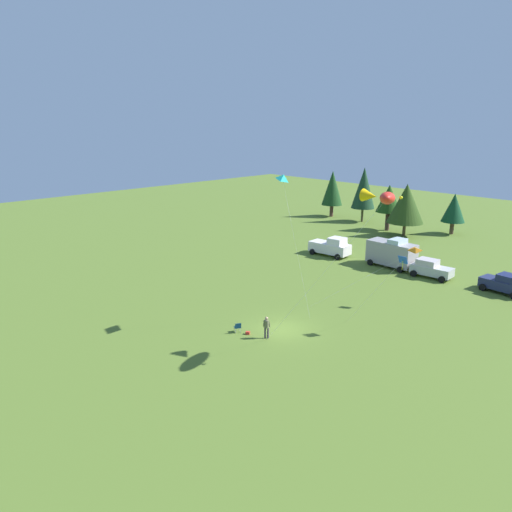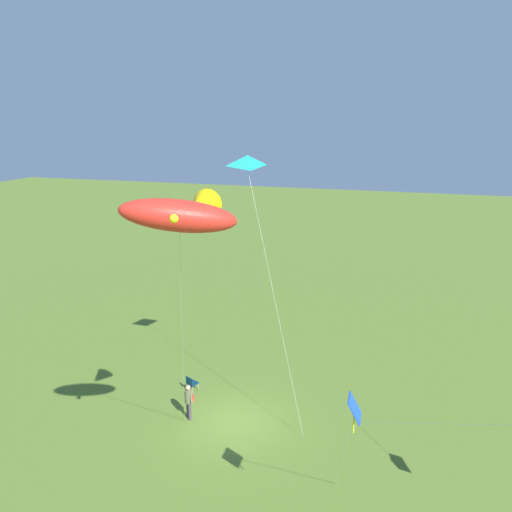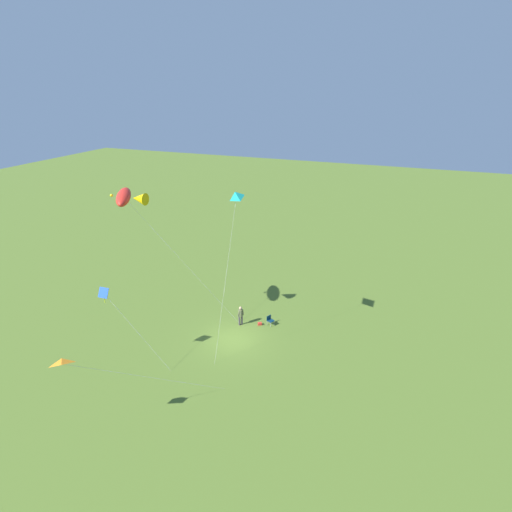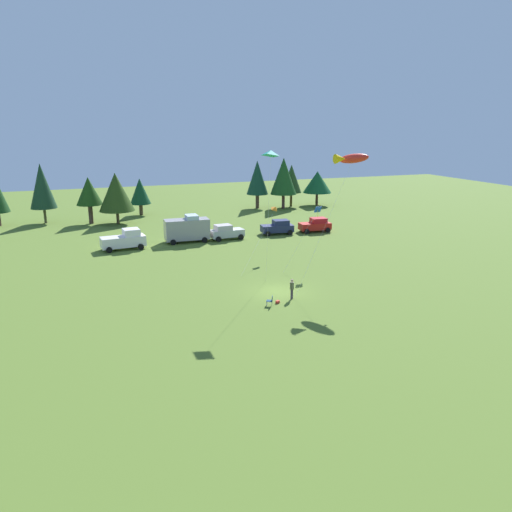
{
  "view_description": "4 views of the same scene",
  "coord_description": "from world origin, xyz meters",
  "px_view_note": "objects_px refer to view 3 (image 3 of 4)",
  "views": [
    {
      "loc": [
        24.99,
        -26.89,
        16.22
      ],
      "look_at": [
        -2.92,
        -0.11,
        5.47
      ],
      "focal_mm": 35.0,
      "sensor_mm": 36.0,
      "label": 1
    },
    {
      "loc": [
        18.97,
        6.9,
        13.56
      ],
      "look_at": [
        -3.6,
        -0.05,
        7.04
      ],
      "focal_mm": 35.0,
      "sensor_mm": 36.0,
      "label": 2
    },
    {
      "loc": [
        -11.1,
        24.05,
        18.65
      ],
      "look_at": [
        -0.8,
        -2.77,
        6.22
      ],
      "focal_mm": 28.0,
      "sensor_mm": 36.0,
      "label": 3
    },
    {
      "loc": [
        -16.14,
        -38.14,
        14.34
      ],
      "look_at": [
        -3.29,
        -3.25,
        4.35
      ],
      "focal_mm": 35.0,
      "sensor_mm": 36.0,
      "label": 4
    }
  ],
  "objects_px": {
    "backpack_on_grass": "(260,324)",
    "kite_delta_teal": "(235,195)",
    "folding_chair": "(270,320)",
    "kite_large_fish": "(127,197)",
    "person_kite_flyer": "(241,314)",
    "kite_delta_orange": "(63,361)",
    "kite_diamond_blue": "(106,296)"
  },
  "relations": [
    {
      "from": "backpack_on_grass",
      "to": "kite_delta_orange",
      "type": "bearing_deg",
      "value": 68.38
    },
    {
      "from": "kite_diamond_blue",
      "to": "kite_delta_teal",
      "type": "xyz_separation_m",
      "value": [
        -7.15,
        -5.39,
        6.17
      ]
    },
    {
      "from": "kite_delta_teal",
      "to": "kite_delta_orange",
      "type": "distance_m",
      "value": 14.01
    },
    {
      "from": "kite_large_fish",
      "to": "backpack_on_grass",
      "type": "bearing_deg",
      "value": -154.56
    },
    {
      "from": "person_kite_flyer",
      "to": "kite_delta_teal",
      "type": "relative_size",
      "value": 0.14
    },
    {
      "from": "backpack_on_grass",
      "to": "kite_delta_teal",
      "type": "relative_size",
      "value": 0.03
    },
    {
      "from": "kite_diamond_blue",
      "to": "kite_delta_teal",
      "type": "height_order",
      "value": "kite_delta_teal"
    },
    {
      "from": "folding_chair",
      "to": "kite_delta_teal",
      "type": "distance_m",
      "value": 12.01
    },
    {
      "from": "backpack_on_grass",
      "to": "kite_diamond_blue",
      "type": "xyz_separation_m",
      "value": [
        7.75,
        8.59,
        5.6
      ]
    },
    {
      "from": "kite_diamond_blue",
      "to": "kite_large_fish",
      "type": "bearing_deg",
      "value": -79.22
    },
    {
      "from": "backpack_on_grass",
      "to": "kite_diamond_blue",
      "type": "distance_m",
      "value": 12.86
    },
    {
      "from": "backpack_on_grass",
      "to": "kite_delta_teal",
      "type": "bearing_deg",
      "value": 79.27
    },
    {
      "from": "folding_chair",
      "to": "kite_large_fish",
      "type": "bearing_deg",
      "value": -128.47
    },
    {
      "from": "kite_large_fish",
      "to": "kite_delta_orange",
      "type": "distance_m",
      "value": 12.28
    },
    {
      "from": "person_kite_flyer",
      "to": "folding_chair",
      "type": "xyz_separation_m",
      "value": [
        -2.27,
        -0.91,
        -0.53
      ]
    },
    {
      "from": "folding_chair",
      "to": "kite_diamond_blue",
      "type": "bearing_deg",
      "value": -107.47
    },
    {
      "from": "folding_chair",
      "to": "kite_delta_orange",
      "type": "distance_m",
      "value": 16.81
    },
    {
      "from": "person_kite_flyer",
      "to": "kite_large_fish",
      "type": "bearing_deg",
      "value": -109.4
    },
    {
      "from": "kite_diamond_blue",
      "to": "person_kite_flyer",
      "type": "bearing_deg",
      "value": -127.85
    },
    {
      "from": "kite_delta_teal",
      "to": "kite_delta_orange",
      "type": "relative_size",
      "value": 1.75
    },
    {
      "from": "kite_diamond_blue",
      "to": "kite_delta_orange",
      "type": "distance_m",
      "value": 6.2
    },
    {
      "from": "person_kite_flyer",
      "to": "backpack_on_grass",
      "type": "distance_m",
      "value": 1.85
    },
    {
      "from": "person_kite_flyer",
      "to": "backpack_on_grass",
      "type": "relative_size",
      "value": 5.44
    },
    {
      "from": "person_kite_flyer",
      "to": "kite_diamond_blue",
      "type": "bearing_deg",
      "value": -83.77
    },
    {
      "from": "kite_delta_orange",
      "to": "kite_delta_teal",
      "type": "bearing_deg",
      "value": -114.47
    },
    {
      "from": "backpack_on_grass",
      "to": "folding_chair",
      "type": "bearing_deg",
      "value": -155.09
    },
    {
      "from": "folding_chair",
      "to": "kite_delta_orange",
      "type": "height_order",
      "value": "kite_delta_orange"
    },
    {
      "from": "kite_diamond_blue",
      "to": "backpack_on_grass",
      "type": "bearing_deg",
      "value": -132.08
    },
    {
      "from": "backpack_on_grass",
      "to": "kite_large_fish",
      "type": "xyz_separation_m",
      "value": [
        8.61,
        4.09,
        11.09
      ]
    },
    {
      "from": "person_kite_flyer",
      "to": "folding_chair",
      "type": "bearing_deg",
      "value": 65.85
    },
    {
      "from": "kite_diamond_blue",
      "to": "folding_chair",
      "type": "bearing_deg",
      "value": -133.6
    },
    {
      "from": "kite_delta_orange",
      "to": "kite_diamond_blue",
      "type": "bearing_deg",
      "value": -70.71
    }
  ]
}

